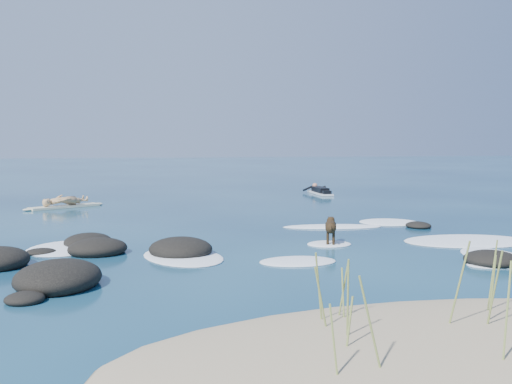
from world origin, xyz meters
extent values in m
plane|color=#0A2642|center=(0.00, 0.00, 0.00)|extent=(160.00, 160.00, 0.00)
ellipsoid|color=#9E8966|center=(0.00, -8.20, 0.00)|extent=(9.00, 4.40, 0.60)
cylinder|color=olive|center=(-1.69, -7.48, 0.57)|extent=(0.22, 0.11, 0.89)
cylinder|color=olive|center=(-2.01, -8.81, 0.53)|extent=(0.09, 0.14, 0.81)
cylinder|color=olive|center=(0.44, -7.75, 0.62)|extent=(0.04, 0.11, 1.00)
cylinder|color=olive|center=(0.30, -7.98, 0.69)|extent=(0.03, 0.29, 1.11)
cylinder|color=olive|center=(-1.23, -7.01, 0.56)|extent=(0.14, 0.11, 0.87)
cylinder|color=olive|center=(-0.07, -7.82, 0.73)|extent=(0.20, 0.19, 1.21)
cylinder|color=olive|center=(-1.26, -7.08, 0.50)|extent=(0.03, 0.14, 0.76)
cylinder|color=olive|center=(-1.52, -7.90, 0.65)|extent=(0.07, 0.13, 1.06)
cylinder|color=olive|center=(0.74, -7.32, 0.67)|extent=(0.10, 0.10, 1.11)
cylinder|color=olive|center=(-1.61, -8.18, 0.47)|extent=(0.14, 0.12, 0.69)
cylinder|color=olive|center=(-1.61, -7.15, 0.62)|extent=(0.16, 0.12, 1.00)
cylinder|color=olive|center=(-0.15, -8.85, 0.70)|extent=(0.22, 0.21, 1.14)
cylinder|color=olive|center=(-1.62, -8.79, 0.67)|extent=(0.29, 0.06, 1.07)
ellipsoid|color=black|center=(3.29, -3.65, 0.09)|extent=(1.45, 1.44, 0.38)
ellipsoid|color=black|center=(-5.20, -3.66, 0.15)|extent=(1.76, 1.97, 0.60)
ellipsoid|color=black|center=(-5.96, -0.55, 0.04)|extent=(0.68, 0.59, 0.17)
ellipsoid|color=black|center=(-2.50, 0.00, 0.05)|extent=(0.76, 0.73, 0.19)
ellipsoid|color=black|center=(-5.60, -4.59, 0.05)|extent=(0.64, 0.61, 0.22)
ellipsoid|color=black|center=(-4.71, -0.77, 0.12)|extent=(1.59, 1.48, 0.47)
ellipsoid|color=black|center=(-4.99, 0.29, 0.10)|extent=(1.15, 1.42, 0.40)
ellipsoid|color=black|center=(-2.89, -1.30, 0.13)|extent=(1.68, 1.80, 0.51)
ellipsoid|color=black|center=(4.30, 1.33, 0.06)|extent=(0.90, 1.01, 0.22)
ellipsoid|color=white|center=(3.80, -3.08, 0.01)|extent=(1.59, 2.49, 0.12)
ellipsoid|color=white|center=(3.90, 2.44, 0.01)|extent=(2.20, 2.02, 0.12)
ellipsoid|color=white|center=(1.84, 1.90, 0.01)|extent=(3.05, 1.32, 0.12)
ellipsoid|color=white|center=(-0.55, -2.60, 0.01)|extent=(1.68, 1.12, 0.12)
ellipsoid|color=white|center=(-2.86, -1.58, 0.01)|extent=(2.28, 2.77, 0.12)
ellipsoid|color=white|center=(3.52, -3.73, 0.01)|extent=(1.68, 0.93, 0.12)
ellipsoid|color=white|center=(-5.47, 0.00, 0.01)|extent=(2.22, 2.48, 0.12)
ellipsoid|color=white|center=(4.35, -1.12, 0.01)|extent=(3.44, 2.24, 0.12)
ellipsoid|color=white|center=(0.78, -0.81, 0.01)|extent=(1.10, 0.90, 0.12)
cube|color=beige|center=(-6.48, 8.78, 0.05)|extent=(2.56, 1.86, 0.09)
ellipsoid|color=beige|center=(-5.34, 9.48, 0.05)|extent=(0.61, 0.54, 0.10)
ellipsoid|color=beige|center=(-7.62, 8.09, 0.05)|extent=(0.61, 0.54, 0.10)
imported|color=tan|center=(-6.48, 8.78, 0.96)|extent=(0.68, 0.75, 1.73)
cube|color=silver|center=(4.92, 12.18, 0.06)|extent=(0.59, 2.44, 0.09)
ellipsoid|color=silver|center=(4.93, 13.40, 0.06)|extent=(0.30, 0.54, 0.09)
cube|color=black|center=(4.92, 12.18, 0.22)|extent=(0.46, 1.50, 0.24)
sphere|color=#B5755F|center=(4.93, 13.04, 0.35)|extent=(0.26, 0.26, 0.25)
cylinder|color=black|center=(4.62, 13.21, 0.21)|extent=(0.60, 0.32, 0.28)
cylinder|color=black|center=(5.24, 13.20, 0.21)|extent=(0.60, 0.34, 0.28)
cube|color=black|center=(4.90, 11.35, 0.18)|extent=(0.39, 0.61, 0.16)
cylinder|color=black|center=(0.78, -0.91, 0.46)|extent=(0.43, 0.60, 0.26)
sphere|color=black|center=(0.86, -0.68, 0.46)|extent=(0.35, 0.35, 0.27)
sphere|color=black|center=(0.70, -1.14, 0.46)|extent=(0.32, 0.32, 0.25)
sphere|color=black|center=(0.91, -0.53, 0.55)|extent=(0.25, 0.25, 0.20)
cone|color=black|center=(0.95, -0.42, 0.54)|extent=(0.14, 0.15, 0.10)
cone|color=black|center=(0.86, -0.52, 0.63)|extent=(0.11, 0.09, 0.10)
cone|color=black|center=(0.96, -0.55, 0.63)|extent=(0.11, 0.09, 0.10)
cylinder|color=black|center=(0.77, -0.71, 0.18)|extent=(0.08, 0.08, 0.35)
cylinder|color=black|center=(0.91, -0.75, 0.18)|extent=(0.08, 0.08, 0.35)
cylinder|color=black|center=(0.65, -1.06, 0.18)|extent=(0.08, 0.08, 0.35)
cylinder|color=black|center=(0.78, -1.11, 0.18)|extent=(0.08, 0.08, 0.35)
cylinder|color=black|center=(0.66, -1.25, 0.51)|extent=(0.13, 0.26, 0.15)
camera|label=1|loc=(-3.89, -13.92, 2.50)|focal=40.00mm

